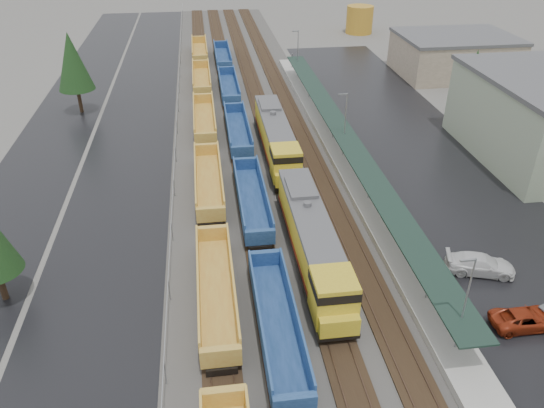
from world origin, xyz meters
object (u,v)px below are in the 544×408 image
at_px(well_string_yellow, 209,182).
at_px(locomotive_trail, 276,138).
at_px(storage_tank, 360,20).
at_px(parked_car_east_c, 480,264).
at_px(well_string_blue, 252,200).
at_px(locomotive_lead, 313,243).
at_px(parked_car_east_b, 525,319).

bearing_deg(well_string_yellow, locomotive_trail, 42.01).
xyz_separation_m(storage_tank, parked_car_east_c, (-13.26, -82.85, -2.03)).
bearing_deg(well_string_yellow, parked_car_east_c, -37.55).
height_order(storage_tank, parked_car_east_c, storage_tank).
bearing_deg(storage_tank, well_string_blue, -113.42).
height_order(locomotive_lead, parked_car_east_b, locomotive_lead).
distance_m(locomotive_lead, well_string_blue, 10.51).
bearing_deg(well_string_blue, parked_car_east_c, -35.25).
relative_size(locomotive_lead, well_string_blue, 0.17).
xyz_separation_m(locomotive_trail, parked_car_east_b, (13.60, -29.92, -1.71)).
bearing_deg(locomotive_lead, well_string_yellow, 120.11).
height_order(well_string_yellow, parked_car_east_c, well_string_yellow).
distance_m(well_string_yellow, parked_car_east_b, 31.35).
height_order(well_string_blue, storage_tank, storage_tank).
xyz_separation_m(locomotive_lead, locomotive_trail, (0.00, 21.00, 0.00)).
bearing_deg(parked_car_east_c, storage_tank, 8.13).
bearing_deg(parked_car_east_c, well_string_blue, 71.98).
height_order(locomotive_lead, well_string_blue, locomotive_lead).
height_order(locomotive_trail, well_string_yellow, locomotive_trail).
xyz_separation_m(locomotive_lead, well_string_blue, (-4.00, 9.64, -1.22)).
height_order(well_string_yellow, well_string_blue, well_string_yellow).
xyz_separation_m(well_string_yellow, storage_tank, (34.59, 66.45, 1.64)).
relative_size(locomotive_trail, parked_car_east_b, 4.02).
xyz_separation_m(locomotive_trail, parked_car_east_c, (13.33, -23.61, -1.59)).
xyz_separation_m(locomotive_trail, well_string_blue, (-4.00, -11.36, -1.22)).
height_order(locomotive_trail, well_string_blue, locomotive_trail).
distance_m(locomotive_lead, storage_tank, 84.54).
xyz_separation_m(well_string_blue, parked_car_east_c, (17.33, -12.25, -0.37)).
height_order(locomotive_lead, well_string_yellow, locomotive_lead).
xyz_separation_m(locomotive_lead, parked_car_east_c, (13.33, -2.61, -1.59)).
xyz_separation_m(well_string_yellow, parked_car_east_c, (21.33, -16.40, -0.39)).
bearing_deg(well_string_yellow, parked_car_east_b, -46.43).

